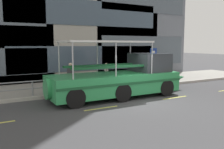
{
  "coord_description": "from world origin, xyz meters",
  "views": [
    {
      "loc": [
        -7.43,
        -10.44,
        3.08
      ],
      "look_at": [
        -0.57,
        1.88,
        1.3
      ],
      "focal_mm": 38.32,
      "sensor_mm": 36.0,
      "label": 1
    }
  ],
  "objects_px": {
    "pedestrian_near_bow": "(136,70)",
    "pedestrian_mid_left": "(106,72)",
    "pedestrian_mid_right": "(71,73)",
    "parking_sign": "(153,59)",
    "duck_tour_boat": "(123,78)"
  },
  "relations": [
    {
      "from": "pedestrian_near_bow",
      "to": "pedestrian_mid_left",
      "type": "height_order",
      "value": "pedestrian_mid_left"
    },
    {
      "from": "pedestrian_near_bow",
      "to": "pedestrian_mid_right",
      "type": "distance_m",
      "value": 5.6
    },
    {
      "from": "parking_sign",
      "to": "pedestrian_near_bow",
      "type": "relative_size",
      "value": 1.69
    },
    {
      "from": "duck_tour_boat",
      "to": "pedestrian_mid_right",
      "type": "height_order",
      "value": "duck_tour_boat"
    },
    {
      "from": "parking_sign",
      "to": "pedestrian_mid_left",
      "type": "relative_size",
      "value": 1.64
    },
    {
      "from": "duck_tour_boat",
      "to": "pedestrian_near_bow",
      "type": "distance_m",
      "value": 4.83
    },
    {
      "from": "pedestrian_mid_left",
      "to": "pedestrian_mid_right",
      "type": "height_order",
      "value": "pedestrian_mid_right"
    },
    {
      "from": "pedestrian_near_bow",
      "to": "pedestrian_mid_right",
      "type": "bearing_deg",
      "value": -174.59
    },
    {
      "from": "pedestrian_mid_left",
      "to": "pedestrian_mid_right",
      "type": "xyz_separation_m",
      "value": [
        -2.6,
        0.06,
        0.07
      ]
    },
    {
      "from": "parking_sign",
      "to": "duck_tour_boat",
      "type": "height_order",
      "value": "duck_tour_boat"
    },
    {
      "from": "pedestrian_near_bow",
      "to": "pedestrian_mid_left",
      "type": "relative_size",
      "value": 0.97
    },
    {
      "from": "duck_tour_boat",
      "to": "pedestrian_mid_left",
      "type": "bearing_deg",
      "value": 82.33
    },
    {
      "from": "pedestrian_near_bow",
      "to": "pedestrian_mid_left",
      "type": "bearing_deg",
      "value": -168.78
    },
    {
      "from": "pedestrian_mid_left",
      "to": "duck_tour_boat",
      "type": "bearing_deg",
      "value": -97.67
    },
    {
      "from": "duck_tour_boat",
      "to": "pedestrian_mid_left",
      "type": "relative_size",
      "value": 6.0
    }
  ]
}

